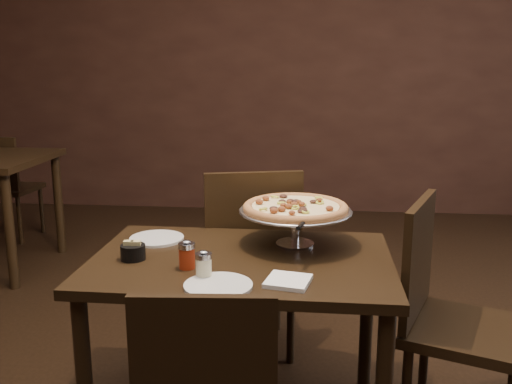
{
  "coord_description": "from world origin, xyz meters",
  "views": [
    {
      "loc": [
        0.21,
        -1.89,
        1.41
      ],
      "look_at": [
        0.02,
        0.16,
        0.94
      ],
      "focal_mm": 40.0,
      "sensor_mm": 36.0,
      "label": 1
    }
  ],
  "objects": [
    {
      "name": "chair_side",
      "position": [
        0.74,
        0.13,
        0.5
      ],
      "size": [
        0.55,
        0.55,
        0.91
      ],
      "rotation": [
        0.0,
        0.0,
        1.2
      ],
      "color": "black",
      "rests_on": "ground"
    },
    {
      "name": "chair_far",
      "position": [
        -0.05,
        0.66,
        0.51
      ],
      "size": [
        0.53,
        0.53,
        0.94
      ],
      "rotation": [
        0.0,
        0.0,
        3.38
      ],
      "color": "black",
      "rests_on": "ground"
    },
    {
      "name": "bg_chair_far",
      "position": [
        -2.19,
        2.33,
        0.46
      ],
      "size": [
        0.43,
        0.43,
        0.85
      ],
      "rotation": [
        0.0,
        0.0,
        3.05
      ],
      "color": "black",
      "rests_on": "ground"
    },
    {
      "name": "packet_caddy",
      "position": [
        -0.42,
        0.05,
        0.73
      ],
      "size": [
        0.09,
        0.09,
        0.07
      ],
      "rotation": [
        0.0,
        0.0,
        0.12
      ],
      "color": "black",
      "rests_on": "dining_table"
    },
    {
      "name": "dining_table",
      "position": [
        -0.03,
        0.11,
        0.6
      ],
      "size": [
        1.12,
        0.76,
        0.7
      ],
      "rotation": [
        0.0,
        0.0,
        -0.01
      ],
      "color": "black",
      "rests_on": "ground"
    },
    {
      "name": "pizza_stand",
      "position": [
        0.17,
        0.28,
        0.85
      ],
      "size": [
        0.45,
        0.45,
        0.18
      ],
      "color": "silver",
      "rests_on": "dining_table"
    },
    {
      "name": "parmesan_shaker",
      "position": [
        -0.13,
        -0.11,
        0.74
      ],
      "size": [
        0.06,
        0.06,
        0.1
      ],
      "color": "#F9F1C2",
      "rests_on": "dining_table"
    },
    {
      "name": "napkin_stack",
      "position": [
        0.15,
        -0.13,
        0.7
      ],
      "size": [
        0.17,
        0.17,
        0.01
      ],
      "primitive_type": "cube",
      "rotation": [
        0.0,
        0.0,
        -0.21
      ],
      "color": "white",
      "rests_on": "dining_table"
    },
    {
      "name": "plate_left",
      "position": [
        -0.4,
        0.29,
        0.7
      ],
      "size": [
        0.22,
        0.22,
        0.01
      ],
      "primitive_type": "cylinder",
      "color": "silver",
      "rests_on": "dining_table"
    },
    {
      "name": "serving_spatula",
      "position": [
        0.19,
        0.06,
        0.84
      ],
      "size": [
        0.11,
        0.11,
        0.02
      ],
      "rotation": [
        0.0,
        0.0,
        -0.22
      ],
      "color": "silver",
      "rests_on": "pizza_stand"
    },
    {
      "name": "room",
      "position": [
        0.06,
        0.03,
        1.4
      ],
      "size": [
        6.04,
        7.04,
        2.84
      ],
      "color": "black",
      "rests_on": "ground"
    },
    {
      "name": "pepper_flake_shaker",
      "position": [
        -0.21,
        -0.02,
        0.75
      ],
      "size": [
        0.06,
        0.06,
        0.1
      ],
      "color": "#9C270E",
      "rests_on": "dining_table"
    },
    {
      "name": "plate_near",
      "position": [
        -0.07,
        -0.18,
        0.7
      ],
      "size": [
        0.22,
        0.22,
        0.01
      ],
      "primitive_type": "cylinder",
      "color": "silver",
      "rests_on": "dining_table"
    }
  ]
}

